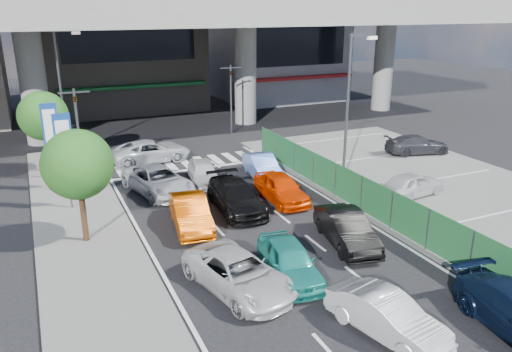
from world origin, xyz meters
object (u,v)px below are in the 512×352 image
crossing_wagon_silver (151,151)px  signboard_near (65,148)px  parked_sedan_white (412,184)px  street_lamp_right (351,96)px  tree_near (78,165)px  hatch_black_mid_right (347,229)px  signboard_far (51,135)px  tree_far (43,116)px  sedan_black_mid (236,196)px  wagon_silver_front_left (158,181)px  traffic_light_left (76,112)px  hatch_white_back_mid (387,316)px  parked_sedan_dgrey (417,145)px  kei_truck_front_right (262,166)px  street_lamp_left (63,82)px  taxi_teal_mid (289,261)px  sedan_white_front_mid (203,172)px  sedan_white_mid_left (238,273)px  taxi_orange_left (190,213)px  traffic_light_right (231,82)px  traffic_cone (340,188)px  taxi_orange_right (281,188)px

crossing_wagon_silver → signboard_near: bearing=137.3°
parked_sedan_white → street_lamp_right: bearing=17.4°
tree_near → hatch_black_mid_right: bearing=-25.6°
parked_sedan_white → signboard_far: bearing=54.8°
street_lamp_right → tree_near: bearing=-172.0°
street_lamp_right → parked_sedan_white: bearing=-64.7°
tree_far → sedan_black_mid: bearing=-51.6°
signboard_far → wagon_silver_front_left: signboard_far is taller
sedan_black_mid → traffic_light_left: bearing=133.8°
tree_far → hatch_white_back_mid: bearing=-68.4°
hatch_black_mid_right → parked_sedan_dgrey: bearing=49.7°
kei_truck_front_right → street_lamp_left: bearing=143.2°
taxi_teal_mid → kei_truck_front_right: size_ratio=1.00×
hatch_white_back_mid → sedan_white_front_mid: 15.05m
traffic_light_left → tree_near: 8.06m
signboard_near → parked_sedan_dgrey: bearing=1.5°
signboard_far → sedan_white_mid_left: (4.92, -13.00, -2.42)m
taxi_teal_mid → sedan_white_front_mid: bearing=95.8°
street_lamp_left → taxi_orange_left: size_ratio=1.91×
hatch_black_mid_right → tree_near: bearing=166.3°
street_lamp_right → tree_far: 17.27m
tree_near → street_lamp_left: bearing=87.2°
hatch_white_back_mid → sedan_black_mid: (-0.38, 10.77, 0.05)m
parked_sedan_dgrey → signboard_near: bearing=105.5°
parked_sedan_dgrey → tree_far: bearing=89.1°
kei_truck_front_right → tree_far: bearing=159.6°
parked_sedan_dgrey → taxi_orange_left: bearing=120.0°
taxi_orange_left → sedan_white_front_mid: bearing=73.9°
signboard_far → parked_sedan_dgrey: 22.38m
tree_far → sedan_black_mid: size_ratio=1.01×
taxi_teal_mid → parked_sedan_white: (9.50, 4.51, 0.02)m
hatch_white_back_mid → parked_sedan_dgrey: 20.36m
taxi_orange_left → crossing_wagon_silver: 10.63m
traffic_light_right → traffic_cone: size_ratio=7.11×
sedan_white_front_mid → parked_sedan_dgrey: bearing=9.1°
signboard_near → taxi_orange_left: 6.76m
traffic_light_right → taxi_orange_left: traffic_light_right is taller
street_lamp_right → crossing_wagon_silver: 12.91m
sedan_white_front_mid → kei_truck_front_right: size_ratio=0.95×
taxi_orange_right → crossing_wagon_silver: taxi_orange_right is taller
traffic_light_right → taxi_orange_right: 14.85m
wagon_silver_front_left → traffic_cone: (8.43, -4.24, -0.26)m
traffic_light_right → tree_near: (-12.50, -15.00, -0.55)m
signboard_far → parked_sedan_dgrey: bearing=-6.3°
street_lamp_right → kei_truck_front_right: street_lamp_right is taller
taxi_orange_left → sedan_white_front_mid: size_ratio=1.12×
tree_near → wagon_silver_front_left: (4.17, 4.50, -2.70)m
traffic_light_left → kei_truck_front_right: bearing=-20.3°
signboard_far → sedan_white_front_mid: signboard_far is taller
tree_near → taxi_teal_mid: 9.11m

